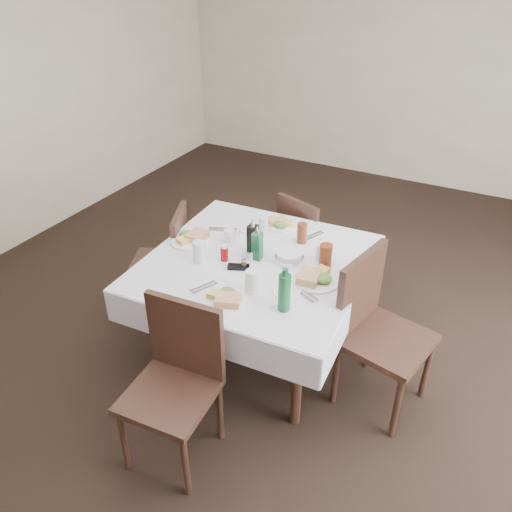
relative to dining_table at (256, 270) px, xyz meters
The scene contains 33 objects.
ground_plane 0.73m from the dining_table, 29.26° to the left, with size 7.00×7.00×0.00m, color black.
room_shell 1.06m from the dining_table, 29.26° to the left, with size 6.04×7.04×2.80m.
dining_table is the anchor object (origin of this frame).
chair_north 0.88m from the dining_table, 90.54° to the left, with size 0.52×0.52×0.86m.
chair_south 0.91m from the dining_table, 90.48° to the right, with size 0.48×0.48×0.95m.
chair_east 0.83m from the dining_table, ahead, with size 0.57×0.57×1.01m.
chair_west 0.84m from the dining_table, behind, with size 0.54×0.54×0.87m.
meal_north 0.51m from the dining_table, 97.18° to the left, with size 0.24×0.24×0.05m.
meal_south 0.49m from the dining_table, 84.24° to the right, with size 0.27×0.27×0.06m.
meal_east 0.44m from the dining_table, ahead, with size 0.30×0.30×0.07m.
meal_west 0.53m from the dining_table, behind, with size 0.28×0.28×0.06m.
side_plate_a 0.43m from the dining_table, 124.00° to the left, with size 0.16×0.16×0.01m.
side_plate_b 0.40m from the dining_table, 34.97° to the right, with size 0.17×0.17×0.01m.
water_n 0.40m from the dining_table, 109.85° to the left, with size 0.07×0.07×0.12m.
water_s 0.38m from the dining_table, 66.51° to the right, with size 0.08×0.08×0.14m.
water_e 0.44m from the dining_table, 29.30° to the left, with size 0.06×0.06×0.11m.
water_w 0.40m from the dining_table, 150.24° to the right, with size 0.08×0.08×0.15m.
iced_tea_a 0.42m from the dining_table, 64.71° to the left, with size 0.07×0.07×0.14m.
iced_tea_b 0.47m from the dining_table, 16.18° to the left, with size 0.08×0.08×0.17m.
bread_basket 0.24m from the dining_table, 27.02° to the left, with size 0.19×0.19×0.06m.
oil_cruet_dark 0.22m from the dining_table, 129.64° to the left, with size 0.06×0.06×0.26m.
oil_cruet_green 0.18m from the dining_table, 99.01° to the left, with size 0.06×0.06×0.24m.
ketchup_bottle 0.24m from the dining_table, 153.00° to the right, with size 0.05×0.05×0.11m.
salt_shaker 0.12m from the dining_table, 141.28° to the right, with size 0.03×0.03×0.07m.
pepper_shaker 0.17m from the dining_table, 99.77° to the right, with size 0.03×0.03×0.07m.
coffee_mug 0.32m from the dining_table, 154.71° to the left, with size 0.13×0.13×0.09m.
sunglasses 0.18m from the dining_table, 109.92° to the right, with size 0.15×0.09×0.03m.
green_bottle 0.57m from the dining_table, 45.36° to the right, with size 0.07×0.07×0.27m.
sugar_caddy 0.39m from the dining_table, 11.91° to the right, with size 0.11×0.09×0.05m.
cutlery_n 0.53m from the dining_table, 65.85° to the left, with size 0.10×0.17×0.01m.
cutlery_s 0.45m from the dining_table, 107.72° to the right, with size 0.11×0.18×0.01m.
cutlery_e 0.47m from the dining_table, 25.19° to the right, with size 0.21×0.13×0.01m.
cutlery_w 0.48m from the dining_table, 148.63° to the left, with size 0.21×0.13×0.01m.
Camera 1 is at (1.05, -2.56, 2.50)m, focal length 35.00 mm.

